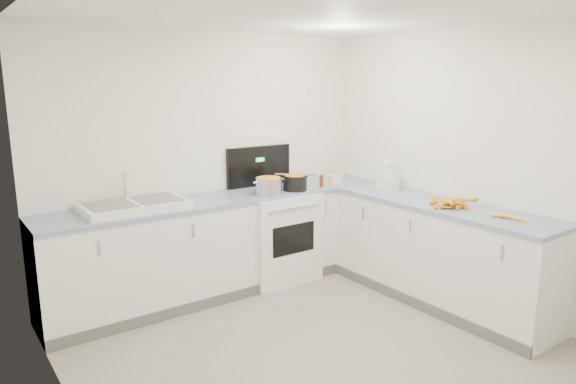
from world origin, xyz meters
TOP-DOWN VIEW (x-y plane):
  - floor at (0.00, 0.00)m, footprint 3.50×4.00m
  - ceiling at (0.00, 0.00)m, footprint 3.50×4.00m
  - wall_back at (0.00, 2.00)m, footprint 3.50×0.00m
  - wall_left at (-1.75, 0.00)m, footprint 0.00×4.00m
  - wall_right at (1.75, 0.00)m, footprint 0.00×4.00m
  - counter_back at (0.00, 1.70)m, footprint 3.50×0.62m
  - counter_right at (1.45, 0.30)m, footprint 0.62×2.20m
  - stove at (0.55, 1.69)m, footprint 0.76×0.65m
  - sink at (-0.90, 1.70)m, footprint 0.86×0.52m
  - steel_pot at (0.37, 1.52)m, footprint 0.31×0.31m
  - black_pot at (0.71, 1.55)m, footprint 0.25×0.25m
  - wooden_spoon at (0.71, 1.55)m, footprint 0.32×0.29m
  - mixing_bowl at (1.33, 1.67)m, footprint 0.26×0.26m
  - extract_bottle at (1.04, 1.52)m, footprint 0.04×0.04m
  - spice_jar at (1.16, 1.52)m, footprint 0.06×0.06m
  - food_processor at (1.52, 1.05)m, footprint 0.20×0.23m
  - carrot_pile at (1.41, 0.19)m, footprint 0.44×0.46m
  - peeled_carrots at (1.43, -0.39)m, footprint 0.11×0.30m
  - peelings at (-1.09, 1.72)m, footprint 0.24×0.26m

SIDE VIEW (x-z plane):
  - floor at x=0.00m, z-range 0.00..0.00m
  - counter_back at x=0.00m, z-range 0.00..0.94m
  - counter_right at x=1.45m, z-range 0.00..0.94m
  - stove at x=0.55m, z-range -0.21..1.15m
  - peeled_carrots at x=1.43m, z-range 0.94..0.98m
  - carrot_pile at x=1.41m, z-range 0.93..1.02m
  - sink at x=-0.90m, z-range 0.82..1.13m
  - spice_jar at x=1.16m, z-range 0.94..1.04m
  - mixing_bowl at x=1.33m, z-range 0.94..1.05m
  - extract_bottle at x=1.04m, z-range 0.94..1.05m
  - black_pot at x=0.71m, z-range 0.92..1.09m
  - steel_pot at x=0.37m, z-range 0.92..1.11m
  - peelings at x=-1.09m, z-range 1.01..1.02m
  - food_processor at x=1.52m, z-range 0.92..1.25m
  - wooden_spoon at x=0.71m, z-range 1.09..1.11m
  - wall_back at x=0.00m, z-range 0.00..2.50m
  - wall_left at x=-1.75m, z-range 0.00..2.50m
  - wall_right at x=1.75m, z-range 0.00..2.50m
  - ceiling at x=0.00m, z-range 2.50..2.50m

